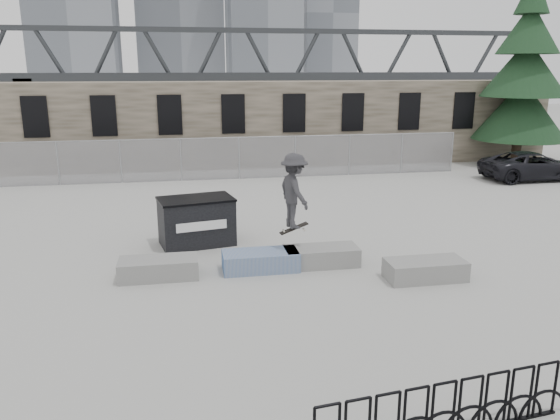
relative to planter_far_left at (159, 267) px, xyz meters
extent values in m
plane|color=#A5A5A1|center=(3.39, -0.09, -0.27)|extent=(120.00, 120.00, 0.00)
cube|color=brown|center=(3.39, 16.16, 1.98)|extent=(36.00, 2.50, 4.50)
cube|color=black|center=(-6.21, 14.89, 2.63)|extent=(1.20, 0.12, 2.00)
cube|color=black|center=(-3.01, 14.89, 2.63)|extent=(1.20, 0.12, 2.00)
cube|color=black|center=(0.19, 14.89, 2.63)|extent=(1.20, 0.12, 2.00)
cube|color=black|center=(3.39, 14.89, 2.63)|extent=(1.20, 0.12, 2.00)
cube|color=black|center=(6.59, 14.89, 2.63)|extent=(1.20, 0.12, 2.00)
cube|color=black|center=(9.79, 14.89, 2.63)|extent=(1.20, 0.12, 2.00)
cube|color=black|center=(12.99, 14.89, 2.63)|extent=(1.20, 0.12, 2.00)
cube|color=black|center=(16.19, 14.89, 2.63)|extent=(1.20, 0.12, 2.00)
cube|color=black|center=(19.39, 14.89, 2.63)|extent=(1.20, 0.12, 2.00)
cylinder|color=gray|center=(-4.86, 12.41, 0.73)|extent=(0.06, 0.06, 2.00)
cylinder|color=gray|center=(-2.11, 12.41, 0.73)|extent=(0.06, 0.06, 2.00)
cylinder|color=gray|center=(0.64, 12.41, 0.73)|extent=(0.06, 0.06, 2.00)
cylinder|color=gray|center=(3.39, 12.41, 0.73)|extent=(0.06, 0.06, 2.00)
cylinder|color=gray|center=(6.14, 12.41, 0.73)|extent=(0.06, 0.06, 2.00)
cylinder|color=gray|center=(8.89, 12.41, 0.73)|extent=(0.06, 0.06, 2.00)
cylinder|color=gray|center=(11.64, 12.41, 0.73)|extent=(0.06, 0.06, 2.00)
cylinder|color=gray|center=(14.39, 12.41, 0.73)|extent=(0.06, 0.06, 2.00)
cube|color=#99999E|center=(3.39, 12.41, 0.73)|extent=(22.00, 0.02, 2.00)
cylinder|color=gray|center=(3.39, 12.41, 1.73)|extent=(22.00, 0.04, 0.04)
cube|color=gray|center=(0.00, 0.00, -0.02)|extent=(2.00, 0.90, 0.50)
cube|color=#2D471E|center=(0.00, 0.00, 0.17)|extent=(1.76, 0.66, 0.10)
cube|color=#325798|center=(2.64, 0.08, -0.02)|extent=(2.00, 0.90, 0.50)
cube|color=#2D471E|center=(2.64, 0.08, 0.17)|extent=(1.76, 0.66, 0.10)
cube|color=gray|center=(4.32, 0.16, -0.02)|extent=(2.00, 0.90, 0.50)
cube|color=#2D471E|center=(4.32, 0.16, 0.17)|extent=(1.76, 0.66, 0.10)
cube|color=gray|center=(6.67, -1.31, -0.02)|extent=(2.00, 0.90, 0.50)
cube|color=#2D471E|center=(6.67, -1.31, 0.17)|extent=(1.76, 0.66, 0.10)
cube|color=black|center=(1.06, 2.60, 0.42)|extent=(2.35, 1.68, 1.39)
cube|color=black|center=(1.06, 2.60, 1.14)|extent=(2.41, 1.74, 0.06)
cube|color=white|center=(1.19, 1.95, 0.47)|extent=(1.47, 0.31, 0.27)
torus|color=black|center=(3.81, -7.18, 0.18)|extent=(0.89, 0.16, 0.89)
torus|color=black|center=(4.26, -7.13, 0.18)|extent=(0.89, 0.16, 0.89)
torus|color=black|center=(4.70, -7.07, 0.18)|extent=(0.89, 0.16, 0.89)
torus|color=black|center=(5.15, -7.02, 0.18)|extent=(0.89, 0.16, 0.89)
torus|color=black|center=(5.60, -6.96, 0.18)|extent=(0.89, 0.16, 0.89)
torus|color=black|center=(6.04, -6.91, 0.18)|extent=(0.89, 0.16, 0.89)
cylinder|color=#38281E|center=(18.86, 13.67, 1.09)|extent=(0.50, 0.50, 2.73)
cone|color=black|center=(18.86, 13.67, 2.73)|extent=(4.94, 4.94, 3.20)
cone|color=black|center=(18.86, 13.67, 4.93)|extent=(4.45, 4.45, 3.00)
cone|color=black|center=(18.86, 13.67, 6.93)|extent=(3.22, 3.22, 2.60)
cube|color=slate|center=(29.39, 94.91, 14.73)|extent=(10.00, 10.00, 30.00)
cube|color=#2D3033|center=(13.39, 54.91, 3.73)|extent=(70.00, 3.00, 1.20)
cube|color=#2D3033|center=(13.39, 54.91, 9.23)|extent=(70.00, 0.60, 0.60)
cube|color=gray|center=(-16.61, 54.91, 1.73)|extent=(2.00, 3.00, 4.00)
cube|color=gray|center=(43.39, 54.91, 1.73)|extent=(2.00, 3.00, 4.00)
imported|color=black|center=(17.15, 9.74, 0.40)|extent=(4.85, 2.28, 1.34)
imported|color=#2F2E32|center=(3.59, 0.30, 1.80)|extent=(1.04, 1.43, 2.00)
cube|color=black|center=(3.59, 0.30, 0.77)|extent=(0.79, 0.31, 0.27)
cylinder|color=beige|center=(3.31, 0.23, 0.72)|extent=(0.06, 0.03, 0.06)
cylinder|color=beige|center=(3.31, 0.37, 0.72)|extent=(0.06, 0.03, 0.06)
cylinder|color=beige|center=(3.87, 0.23, 0.72)|extent=(0.06, 0.03, 0.06)
cylinder|color=beige|center=(3.87, 0.37, 0.72)|extent=(0.06, 0.03, 0.06)
camera|label=1|loc=(0.73, -13.45, 4.96)|focal=35.00mm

